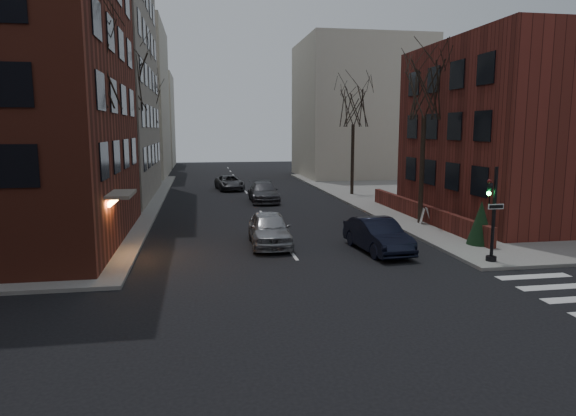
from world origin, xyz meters
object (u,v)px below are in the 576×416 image
at_px(traffic_signal, 492,220).
at_px(evergreen_shrub, 481,223).
at_px(car_lane_gray, 264,192).
at_px(tree_left_b, 126,80).
at_px(tree_right_a, 425,88).
at_px(streetlamp_far, 157,144).
at_px(parked_sedan, 378,235).
at_px(streetlamp_near, 131,153).
at_px(tree_left_c, 147,104).
at_px(tree_left_a, 89,65).
at_px(car_lane_silver, 269,229).
at_px(car_lane_far, 229,183).
at_px(sandwich_board, 425,216).
at_px(tree_right_b, 353,106).

xyz_separation_m(traffic_signal, evergreen_shrub, (1.29, 3.04, -0.69)).
height_order(car_lane_gray, evergreen_shrub, evergreen_shrub).
distance_m(tree_left_b, tree_right_a, 19.35).
height_order(streetlamp_far, parked_sedan, streetlamp_far).
distance_m(streetlamp_near, evergreen_shrub, 20.31).
bearing_deg(tree_left_c, tree_right_a, -51.34).
bearing_deg(evergreen_shrub, tree_left_c, 122.81).
relative_size(tree_left_a, streetlamp_near, 1.63).
relative_size(tree_left_c, car_lane_silver, 2.00).
relative_size(tree_left_b, car_lane_far, 2.21).
xyz_separation_m(tree_left_b, tree_right_a, (17.60, -8.00, -0.88)).
distance_m(tree_left_b, car_lane_far, 16.40).
bearing_deg(sandwich_board, tree_left_c, 140.84).
bearing_deg(streetlamp_near, streetlamp_far, 90.00).
distance_m(tree_right_a, parked_sedan, 10.57).
distance_m(streetlamp_far, parked_sedan, 32.58).
xyz_separation_m(tree_right_b, sandwich_board, (0.17, -14.28, -6.97)).
xyz_separation_m(tree_left_b, car_lane_silver, (8.00, -11.81, -8.09)).
xyz_separation_m(tree_right_b, streetlamp_near, (-17.00, -10.00, -3.35)).
bearing_deg(streetlamp_far, car_lane_far, -29.85).
height_order(tree_left_a, car_lane_far, tree_left_a).
xyz_separation_m(tree_left_b, car_lane_far, (7.42, 12.09, -8.23)).
xyz_separation_m(car_lane_silver, car_lane_far, (-0.58, 23.89, -0.15)).
xyz_separation_m(tree_right_a, car_lane_gray, (-8.00, 11.48, -7.26)).
relative_size(tree_left_c, car_lane_far, 1.99).
height_order(car_lane_silver, evergreen_shrub, evergreen_shrub).
bearing_deg(tree_left_c, parked_sedan, -65.45).
bearing_deg(tree_left_b, car_lane_far, 58.46).
distance_m(traffic_signal, tree_left_b, 24.87).
distance_m(parked_sedan, car_lane_silver, 5.28).
distance_m(tree_left_a, sandwich_board, 19.78).
distance_m(tree_left_b, evergreen_shrub, 24.07).
xyz_separation_m(tree_right_a, parked_sedan, (-4.80, -6.02, -7.25)).
bearing_deg(streetlamp_near, car_lane_silver, -46.53).
relative_size(tree_left_a, tree_left_b, 0.95).
xyz_separation_m(tree_right_a, sandwich_board, (0.17, -0.28, -7.41)).
bearing_deg(sandwich_board, streetlamp_far, 137.53).
bearing_deg(parked_sedan, streetlamp_near, 135.04).
height_order(tree_left_c, sandwich_board, tree_left_c).
bearing_deg(sandwich_board, tree_right_b, 102.96).
relative_size(tree_right_a, car_lane_gray, 1.83).
height_order(tree_right_b, streetlamp_near, tree_right_b).
bearing_deg(tree_left_b, car_lane_silver, -55.88).
xyz_separation_m(traffic_signal, tree_right_a, (0.86, 9.01, 6.12)).
xyz_separation_m(streetlamp_near, parked_sedan, (12.20, -10.02, -3.45)).
bearing_deg(car_lane_silver, car_lane_gray, 86.03).
bearing_deg(traffic_signal, car_lane_far, 107.76).
xyz_separation_m(tree_right_b, streetlamp_far, (-17.00, 10.00, -3.35)).
bearing_deg(parked_sedan, tree_right_b, 70.94).
xyz_separation_m(tree_left_a, tree_left_b, (0.00, 12.00, 0.44)).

